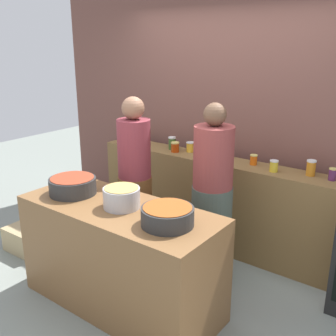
{
  "coord_description": "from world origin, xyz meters",
  "views": [
    {
      "loc": [
        2.09,
        -2.42,
        2.16
      ],
      "look_at": [
        0.0,
        0.35,
        1.05
      ],
      "focal_mm": 43.21,
      "sensor_mm": 36.0,
      "label": 1
    }
  ],
  "objects_px": {
    "cooking_pot_right": "(167,216)",
    "preserve_jar_0": "(130,136)",
    "cooking_pot_left": "(73,186)",
    "cook_in_cap": "(212,203)",
    "preserve_jar_6": "(254,160)",
    "preserve_jar_3": "(190,147)",
    "preserve_jar_8": "(311,168)",
    "preserve_jar_1": "(172,143)",
    "preserve_jar_9": "(332,174)",
    "preserve_jar_4": "(209,150)",
    "bread_crate": "(29,239)",
    "preserve_jar_2": "(175,147)",
    "preserve_jar_7": "(274,166)",
    "cook_with_tongs": "(135,190)",
    "preserve_jar_5": "(222,155)",
    "cooking_pot_center": "(122,198)"
  },
  "relations": [
    {
      "from": "preserve_jar_3",
      "to": "bread_crate",
      "type": "xyz_separation_m",
      "value": [
        -1.12,
        -1.39,
        -0.9
      ]
    },
    {
      "from": "preserve_jar_5",
      "to": "bread_crate",
      "type": "xyz_separation_m",
      "value": [
        -1.56,
        -1.31,
        -0.89
      ]
    },
    {
      "from": "preserve_jar_1",
      "to": "preserve_jar_3",
      "type": "height_order",
      "value": "preserve_jar_1"
    },
    {
      "from": "preserve_jar_5",
      "to": "preserve_jar_9",
      "type": "bearing_deg",
      "value": 2.66
    },
    {
      "from": "preserve_jar_0",
      "to": "preserve_jar_6",
      "type": "distance_m",
      "value": 1.61
    },
    {
      "from": "preserve_jar_2",
      "to": "preserve_jar_3",
      "type": "relative_size",
      "value": 1.01
    },
    {
      "from": "preserve_jar_0",
      "to": "bread_crate",
      "type": "distance_m",
      "value": 1.64
    },
    {
      "from": "cooking_pot_right",
      "to": "bread_crate",
      "type": "relative_size",
      "value": 0.83
    },
    {
      "from": "cooking_pot_left",
      "to": "bread_crate",
      "type": "distance_m",
      "value": 1.24
    },
    {
      "from": "preserve_jar_0",
      "to": "preserve_jar_2",
      "type": "xyz_separation_m",
      "value": [
        0.72,
        -0.06,
        -0.01
      ]
    },
    {
      "from": "preserve_jar_6",
      "to": "cook_in_cap",
      "type": "bearing_deg",
      "value": -98.34
    },
    {
      "from": "cooking_pot_right",
      "to": "cook_in_cap",
      "type": "bearing_deg",
      "value": 99.15
    },
    {
      "from": "preserve_jar_8",
      "to": "cook_in_cap",
      "type": "height_order",
      "value": "cook_in_cap"
    },
    {
      "from": "preserve_jar_6",
      "to": "cooking_pot_left",
      "type": "height_order",
      "value": "preserve_jar_6"
    },
    {
      "from": "preserve_jar_4",
      "to": "preserve_jar_5",
      "type": "xyz_separation_m",
      "value": [
        0.19,
        -0.05,
        -0.01
      ]
    },
    {
      "from": "preserve_jar_4",
      "to": "preserve_jar_5",
      "type": "height_order",
      "value": "preserve_jar_4"
    },
    {
      "from": "cooking_pot_center",
      "to": "cook_with_tongs",
      "type": "relative_size",
      "value": 0.17
    },
    {
      "from": "bread_crate",
      "to": "preserve_jar_5",
      "type": "bearing_deg",
      "value": 40.01
    },
    {
      "from": "cook_with_tongs",
      "to": "cooking_pot_right",
      "type": "bearing_deg",
      "value": -36.04
    },
    {
      "from": "preserve_jar_0",
      "to": "preserve_jar_8",
      "type": "bearing_deg",
      "value": 0.91
    },
    {
      "from": "preserve_jar_1",
      "to": "cooking_pot_left",
      "type": "relative_size",
      "value": 0.36
    },
    {
      "from": "preserve_jar_1",
      "to": "preserve_jar_3",
      "type": "bearing_deg",
      "value": 7.67
    },
    {
      "from": "preserve_jar_8",
      "to": "preserve_jar_9",
      "type": "distance_m",
      "value": 0.2
    },
    {
      "from": "preserve_jar_1",
      "to": "cooking_pot_left",
      "type": "bearing_deg",
      "value": -89.13
    },
    {
      "from": "preserve_jar_3",
      "to": "preserve_jar_8",
      "type": "height_order",
      "value": "preserve_jar_8"
    },
    {
      "from": "preserve_jar_0",
      "to": "preserve_jar_3",
      "type": "relative_size",
      "value": 1.11
    },
    {
      "from": "preserve_jar_7",
      "to": "preserve_jar_5",
      "type": "bearing_deg",
      "value": 177.13
    },
    {
      "from": "preserve_jar_0",
      "to": "cook_with_tongs",
      "type": "xyz_separation_m",
      "value": [
        0.79,
        -0.81,
        -0.27
      ]
    },
    {
      "from": "cooking_pot_right",
      "to": "preserve_jar_0",
      "type": "bearing_deg",
      "value": 138.88
    },
    {
      "from": "cooking_pot_left",
      "to": "cook_in_cap",
      "type": "height_order",
      "value": "cook_in_cap"
    },
    {
      "from": "preserve_jar_2",
      "to": "preserve_jar_6",
      "type": "height_order",
      "value": "preserve_jar_2"
    },
    {
      "from": "preserve_jar_0",
      "to": "preserve_jar_5",
      "type": "xyz_separation_m",
      "value": [
        1.29,
        -0.03,
        -0.01
      ]
    },
    {
      "from": "preserve_jar_4",
      "to": "cooking_pot_right",
      "type": "relative_size",
      "value": 0.35
    },
    {
      "from": "preserve_jar_1",
      "to": "cook_with_tongs",
      "type": "bearing_deg",
      "value": -78.57
    },
    {
      "from": "preserve_jar_2",
      "to": "cooking_pot_left",
      "type": "bearing_deg",
      "value": -93.11
    },
    {
      "from": "preserve_jar_3",
      "to": "preserve_jar_8",
      "type": "xyz_separation_m",
      "value": [
        1.33,
        -0.01,
        0.02
      ]
    },
    {
      "from": "preserve_jar_0",
      "to": "preserve_jar_1",
      "type": "height_order",
      "value": "preserve_jar_1"
    },
    {
      "from": "preserve_jar_1",
      "to": "preserve_jar_9",
      "type": "distance_m",
      "value": 1.75
    },
    {
      "from": "preserve_jar_7",
      "to": "preserve_jar_8",
      "type": "distance_m",
      "value": 0.33
    },
    {
      "from": "cooking_pot_right",
      "to": "cook_with_tongs",
      "type": "relative_size",
      "value": 0.23
    },
    {
      "from": "cook_with_tongs",
      "to": "bread_crate",
      "type": "xyz_separation_m",
      "value": [
        -1.06,
        -0.53,
        -0.64
      ]
    },
    {
      "from": "cooking_pot_right",
      "to": "cook_in_cap",
      "type": "distance_m",
      "value": 0.88
    },
    {
      "from": "cook_with_tongs",
      "to": "preserve_jar_5",
      "type": "bearing_deg",
      "value": 57.1
    },
    {
      "from": "preserve_jar_4",
      "to": "preserve_jar_0",
      "type": "bearing_deg",
      "value": -178.93
    },
    {
      "from": "preserve_jar_7",
      "to": "bread_crate",
      "type": "xyz_separation_m",
      "value": [
        -2.13,
        -1.28,
        -0.9
      ]
    },
    {
      "from": "cooking_pot_left",
      "to": "cooking_pot_right",
      "type": "relative_size",
      "value": 1.05
    },
    {
      "from": "preserve_jar_4",
      "to": "cooking_pot_right",
      "type": "bearing_deg",
      "value": -69.11
    },
    {
      "from": "preserve_jar_0",
      "to": "preserve_jar_3",
      "type": "xyz_separation_m",
      "value": [
        0.84,
        0.05,
        -0.01
      ]
    },
    {
      "from": "preserve_jar_0",
      "to": "cooking_pot_right",
      "type": "relative_size",
      "value": 0.32
    },
    {
      "from": "preserve_jar_9",
      "to": "bread_crate",
      "type": "height_order",
      "value": "preserve_jar_9"
    }
  ]
}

